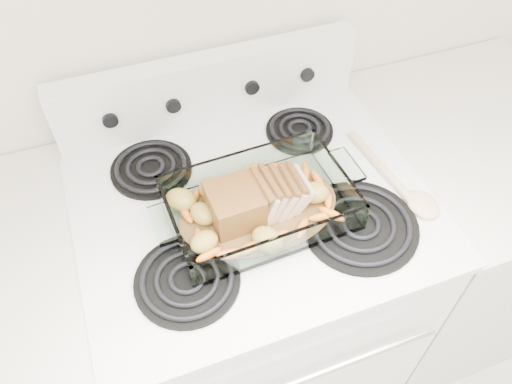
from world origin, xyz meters
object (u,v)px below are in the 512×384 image
object	(u,v)px
counter_left	(17,377)
counter_right	(443,235)
pork_roast	(250,201)
electric_range	(252,296)
baking_dish	(259,207)

from	to	relation	value
counter_left	counter_right	xyz separation A→B (m)	(1.33, 0.00, 0.00)
pork_roast	counter_left	bearing A→B (deg)	-160.95
electric_range	counter_right	distance (m)	0.67
electric_range	baking_dish	world-z (taller)	electric_range
counter_right	pork_roast	world-z (taller)	pork_roast
pork_roast	electric_range	bearing A→B (deg)	93.48
counter_right	baking_dish	bearing A→B (deg)	-175.22
electric_range	counter_right	bearing A→B (deg)	-0.10
counter_right	counter_left	bearing A→B (deg)	180.00
baking_dish	electric_range	bearing A→B (deg)	87.66
pork_roast	baking_dish	bearing A→B (deg)	23.99
counter_left	baking_dish	bearing A→B (deg)	-4.79
counter_right	baking_dish	distance (m)	0.83
electric_range	counter_right	xyz separation A→B (m)	(0.66, -0.00, -0.02)
counter_left	baking_dish	world-z (taller)	baking_dish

